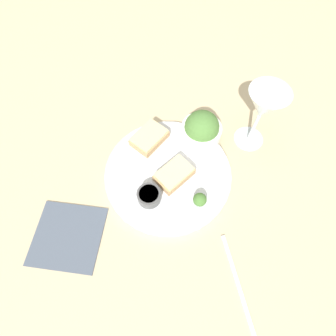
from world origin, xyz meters
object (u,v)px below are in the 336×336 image
(sauce_ramekin, at_px, (149,196))
(fork, at_px, (238,284))
(salad_bowl, at_px, (201,130))
(cheese_toast_far, at_px, (174,174))
(wine_glass, at_px, (264,107))
(napkin, at_px, (68,236))
(cheese_toast_near, at_px, (149,138))

(sauce_ramekin, distance_m, fork, 0.24)
(salad_bowl, bearing_deg, sauce_ramekin, 160.42)
(cheese_toast_far, distance_m, wine_glass, 0.24)
(sauce_ramekin, distance_m, cheese_toast_far, 0.07)
(wine_glass, height_order, napkin, wine_glass)
(napkin, bearing_deg, cheese_toast_near, -17.63)
(sauce_ramekin, xyz_separation_m, wine_glass, (0.23, -0.18, 0.09))
(cheese_toast_near, xyz_separation_m, napkin, (-0.27, 0.08, -0.02))
(salad_bowl, distance_m, cheese_toast_far, 0.12)
(sauce_ramekin, distance_m, cheese_toast_near, 0.15)
(sauce_ramekin, relative_size, cheese_toast_near, 0.51)
(cheese_toast_near, bearing_deg, wine_glass, -68.81)
(cheese_toast_far, bearing_deg, salad_bowl, -14.18)
(salad_bowl, height_order, fork, salad_bowl)
(salad_bowl, bearing_deg, wine_glass, -67.11)
(sauce_ramekin, height_order, wine_glass, wine_glass)
(salad_bowl, distance_m, napkin, 0.37)
(napkin, bearing_deg, salad_bowl, -33.00)
(sauce_ramekin, xyz_separation_m, fork, (-0.11, -0.22, -0.03))
(sauce_ramekin, height_order, cheese_toast_near, sauce_ramekin)
(salad_bowl, height_order, napkin, salad_bowl)
(sauce_ramekin, height_order, napkin, sauce_ramekin)
(wine_glass, bearing_deg, fork, -173.48)
(cheese_toast_far, height_order, wine_glass, wine_glass)
(napkin, height_order, fork, same)
(salad_bowl, relative_size, napkin, 0.58)
(sauce_ramekin, relative_size, fork, 0.30)
(salad_bowl, xyz_separation_m, cheese_toast_far, (-0.11, 0.03, -0.02))
(sauce_ramekin, bearing_deg, napkin, 133.03)
(cheese_toast_far, bearing_deg, cheese_toast_near, 48.87)
(cheese_toast_near, xyz_separation_m, wine_glass, (0.09, -0.23, 0.09))
(sauce_ramekin, bearing_deg, salad_bowl, -19.58)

